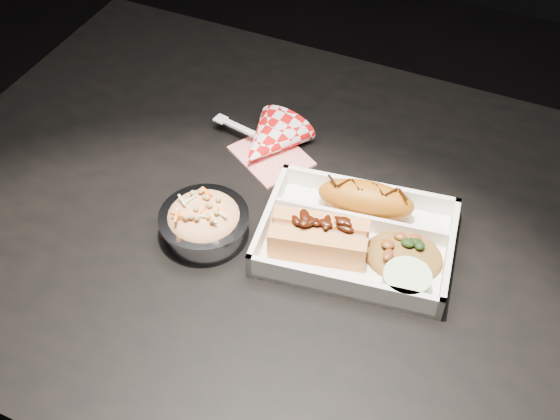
% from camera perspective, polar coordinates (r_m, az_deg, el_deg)
% --- Properties ---
extents(dining_table, '(1.20, 0.80, 0.75)m').
position_cam_1_polar(dining_table, '(1.03, 3.16, -4.86)').
color(dining_table, black).
rests_on(dining_table, ground).
extents(food_tray, '(0.27, 0.21, 0.04)m').
position_cam_1_polar(food_tray, '(0.94, 6.21, -2.43)').
color(food_tray, white).
rests_on(food_tray, dining_table).
extents(fried_pastry, '(0.14, 0.07, 0.05)m').
position_cam_1_polar(fried_pastry, '(0.96, 6.99, 0.86)').
color(fried_pastry, '#B86312').
rests_on(fried_pastry, food_tray).
extents(hotdog, '(0.14, 0.08, 0.06)m').
position_cam_1_polar(hotdog, '(0.91, 3.21, -2.13)').
color(hotdog, '#E2904D').
rests_on(hotdog, food_tray).
extents(fried_rice_mound, '(0.11, 0.10, 0.03)m').
position_cam_1_polar(fried_rice_mound, '(0.92, 10.09, -3.24)').
color(fried_rice_mound, olive).
rests_on(fried_rice_mound, food_tray).
extents(cupcake_liner, '(0.06, 0.06, 0.03)m').
position_cam_1_polar(cupcake_liner, '(0.89, 10.21, -5.80)').
color(cupcake_liner, beige).
rests_on(cupcake_liner, food_tray).
extents(foil_coleslaw_cup, '(0.12, 0.12, 0.06)m').
position_cam_1_polar(foil_coleslaw_cup, '(0.94, -6.19, -0.86)').
color(foil_coleslaw_cup, silver).
rests_on(foil_coleslaw_cup, dining_table).
extents(napkin_fork, '(0.18, 0.14, 0.10)m').
position_cam_1_polar(napkin_fork, '(1.06, -0.99, 5.49)').
color(napkin_fork, red).
rests_on(napkin_fork, dining_table).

